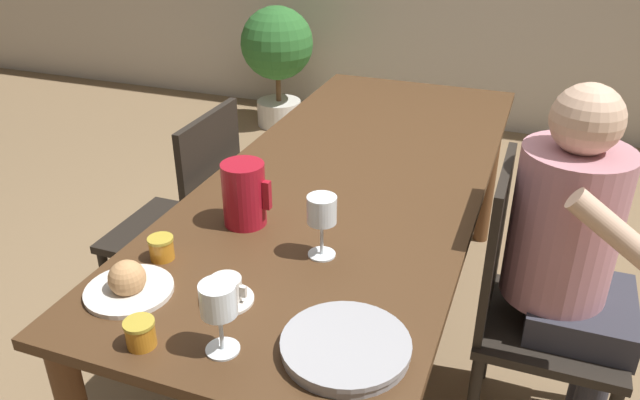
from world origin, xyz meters
name	(u,v)px	position (x,y,z in m)	size (l,w,h in m)	color
ground_plane	(349,346)	(0.00, 0.00, 0.00)	(20.00, 20.00, 0.00)	#7F6647
dining_table	(353,196)	(0.00, 0.00, 0.66)	(0.86, 2.12, 0.75)	#472D19
chair_person_side	(528,306)	(0.61, -0.17, 0.48)	(0.42, 0.42, 0.92)	black
chair_opposite	(188,222)	(-0.61, -0.09, 0.48)	(0.42, 0.42, 0.92)	black
person_seated	(573,249)	(0.70, -0.14, 0.69)	(0.39, 0.41, 1.17)	#33333D
red_pitcher	(244,193)	(-0.18, -0.43, 0.84)	(0.15, 0.12, 0.19)	#A31423
wine_glass_water	(322,213)	(0.08, -0.52, 0.88)	(0.08, 0.08, 0.17)	white
wine_glass_juice	(219,304)	(0.01, -0.93, 0.87)	(0.08, 0.08, 0.17)	white
teacup_near_person	(226,292)	(-0.06, -0.78, 0.78)	(0.13, 0.13, 0.06)	silver
serving_tray	(346,347)	(0.25, -0.85, 0.77)	(0.27, 0.27, 0.03)	#9E9EA3
bread_plate	(128,284)	(-0.29, -0.83, 0.78)	(0.21, 0.21, 0.09)	silver
jam_jar_amber	(161,247)	(-0.30, -0.67, 0.78)	(0.07, 0.07, 0.06)	#C67A1E
jam_jar_red	(140,332)	(-0.15, -0.98, 0.78)	(0.07, 0.07, 0.06)	#C67A1E
potted_plant	(277,52)	(-1.23, 2.13, 0.53)	(0.50, 0.50, 0.84)	beige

